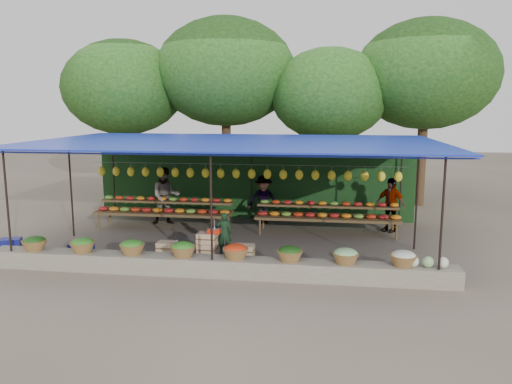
# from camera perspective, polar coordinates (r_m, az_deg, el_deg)

# --- Properties ---
(ground) EXTENTS (60.00, 60.00, 0.00)m
(ground) POSITION_cam_1_polar(r_m,az_deg,el_deg) (13.95, -2.31, -5.76)
(ground) COLOR brown
(ground) RESTS_ON ground
(stone_curb) EXTENTS (10.60, 0.55, 0.40)m
(stone_curb) POSITION_cam_1_polar(r_m,az_deg,el_deg) (11.32, -4.85, -8.47)
(stone_curb) COLOR #6A6755
(stone_curb) RESTS_ON ground
(stall_canopy) EXTENTS (10.80, 6.60, 2.82)m
(stall_canopy) POSITION_cam_1_polar(r_m,az_deg,el_deg) (13.56, -2.34, 5.26)
(stall_canopy) COLOR black
(stall_canopy) RESTS_ON ground
(produce_baskets) EXTENTS (8.98, 0.58, 0.34)m
(produce_baskets) POSITION_cam_1_polar(r_m,az_deg,el_deg) (11.23, -5.38, -6.67)
(produce_baskets) COLOR brown
(produce_baskets) RESTS_ON stone_curb
(netting_backdrop) EXTENTS (10.60, 0.06, 2.50)m
(netting_backdrop) POSITION_cam_1_polar(r_m,az_deg,el_deg) (16.74, -0.40, 1.23)
(netting_backdrop) COLOR #204B1A
(netting_backdrop) RESTS_ON ground
(tree_row) EXTENTS (16.51, 5.50, 7.12)m
(tree_row) POSITION_cam_1_polar(r_m,az_deg,el_deg) (19.43, 2.40, 12.62)
(tree_row) COLOR #321E12
(tree_row) RESTS_ON ground
(fruit_table_left) EXTENTS (4.21, 0.95, 0.93)m
(fruit_table_left) POSITION_cam_1_polar(r_m,az_deg,el_deg) (15.70, -10.42, -1.89)
(fruit_table_left) COLOR #503A20
(fruit_table_left) RESTS_ON ground
(fruit_table_right) EXTENTS (4.21, 0.95, 0.93)m
(fruit_table_right) POSITION_cam_1_polar(r_m,az_deg,el_deg) (14.90, 8.16, -2.45)
(fruit_table_right) COLOR #503A20
(fruit_table_right) RESTS_ON ground
(crate_counter) EXTENTS (2.36, 0.36, 0.77)m
(crate_counter) POSITION_cam_1_polar(r_m,az_deg,el_deg) (12.06, -5.72, -6.78)
(crate_counter) COLOR tan
(crate_counter) RESTS_ON ground
(weighing_scale) EXTENTS (0.31, 0.31, 0.33)m
(weighing_scale) POSITION_cam_1_polar(r_m,az_deg,el_deg) (11.87, -4.78, -4.33)
(weighing_scale) COLOR red
(weighing_scale) RESTS_ON crate_counter
(vendor_seated) EXTENTS (0.42, 0.30, 1.08)m
(vendor_seated) POSITION_cam_1_polar(r_m,az_deg,el_deg) (12.78, -3.66, -4.72)
(vendor_seated) COLOR #16321B
(vendor_seated) RESTS_ON ground
(customer_left) EXTENTS (1.07, 0.95, 1.83)m
(customer_left) POSITION_cam_1_polar(r_m,az_deg,el_deg) (16.13, -10.29, -0.46)
(customer_left) COLOR slate
(customer_left) RESTS_ON ground
(customer_mid) EXTENTS (1.12, 0.81, 1.56)m
(customer_mid) POSITION_cam_1_polar(r_m,az_deg,el_deg) (16.03, 0.87, -0.85)
(customer_mid) COLOR slate
(customer_mid) RESTS_ON ground
(customer_right) EXTENTS (1.01, 0.89, 1.64)m
(customer_right) POSITION_cam_1_polar(r_m,az_deg,el_deg) (15.50, 15.10, -1.42)
(customer_right) COLOR slate
(customer_right) RESTS_ON ground
(blue_crate_front) EXTENTS (0.56, 0.42, 0.32)m
(blue_crate_front) POSITION_cam_1_polar(r_m,az_deg,el_deg) (13.42, -19.31, -6.24)
(blue_crate_front) COLOR navy
(blue_crate_front) RESTS_ON ground
(blue_crate_back) EXTENTS (0.62, 0.54, 0.31)m
(blue_crate_back) POSITION_cam_1_polar(r_m,az_deg,el_deg) (14.68, -26.23, -5.38)
(blue_crate_back) COLOR navy
(blue_crate_back) RESTS_ON ground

